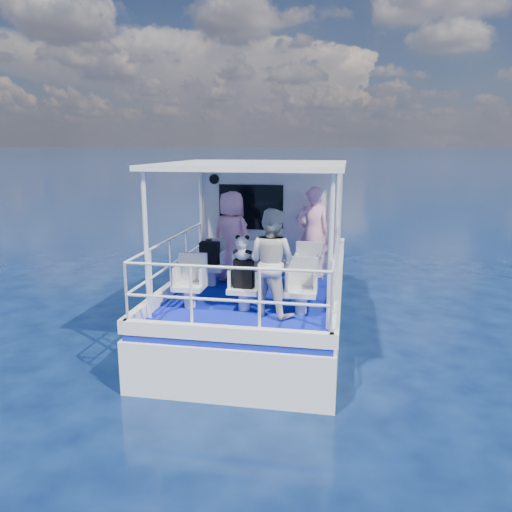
{
  "coord_description": "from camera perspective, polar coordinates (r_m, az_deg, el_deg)",
  "views": [
    {
      "loc": [
        1.55,
        -8.51,
        3.45
      ],
      "look_at": [
        0.06,
        -0.4,
        1.63
      ],
      "focal_mm": 35.0,
      "sensor_mm": 36.0,
      "label": 1
    }
  ],
  "objects": [
    {
      "name": "seat_port_fwd",
      "position": [
        9.35,
        -5.15,
        -2.21
      ],
      "size": [
        0.48,
        0.46,
        0.38
      ],
      "primitive_type": "cube",
      "color": "silver",
      "rests_on": "deck"
    },
    {
      "name": "backpack_center",
      "position": [
        7.78,
        -1.44,
        -2.05
      ],
      "size": [
        0.3,
        0.17,
        0.45
      ],
      "primitive_type": "cube",
      "color": "black",
      "rests_on": "seat_center_aft"
    },
    {
      "name": "compact_camera",
      "position": [
        9.15,
        -5.41,
        1.78
      ],
      "size": [
        0.1,
        0.06,
        0.06
      ],
      "primitive_type": "cube",
      "color": "black",
      "rests_on": "backpack_port"
    },
    {
      "name": "passenger_stbd_aft",
      "position": [
        7.57,
        1.79,
        -0.73
      ],
      "size": [
        0.99,
        0.91,
        1.65
      ],
      "primitive_type": "imported",
      "rotation": [
        0.0,
        0.0,
        2.69
      ],
      "color": "silver",
      "rests_on": "deck"
    },
    {
      "name": "passenger_stbd_fwd",
      "position": [
        9.66,
        6.46,
        2.57
      ],
      "size": [
        0.77,
        0.64,
        1.81
      ],
      "primitive_type": "imported",
      "rotation": [
        0.0,
        0.0,
        3.5
      ],
      "color": "pink",
      "rests_on": "deck"
    },
    {
      "name": "seat_center_fwd",
      "position": [
        9.16,
        0.29,
        -2.48
      ],
      "size": [
        0.48,
        0.46,
        0.38
      ],
      "primitive_type": "cube",
      "color": "silver",
      "rests_on": "deck"
    },
    {
      "name": "seat_stbd_fwd",
      "position": [
        9.05,
        5.92,
        -2.73
      ],
      "size": [
        0.48,
        0.46,
        0.38
      ],
      "primitive_type": "cube",
      "color": "silver",
      "rests_on": "deck"
    },
    {
      "name": "railings",
      "position": [
        8.34,
        -0.64,
        -1.77
      ],
      "size": [
        2.84,
        3.59,
        1.0
      ],
      "primitive_type": null,
      "color": "white",
      "rests_on": "deck"
    },
    {
      "name": "panda",
      "position": [
        7.68,
        -1.56,
        0.96
      ],
      "size": [
        0.25,
        0.21,
        0.39
      ],
      "primitive_type": null,
      "color": "silver",
      "rests_on": "backpack_center"
    },
    {
      "name": "ground",
      "position": [
        9.31,
        0.07,
        -9.29
      ],
      "size": [
        2000.0,
        2000.0,
        0.0
      ],
      "primitive_type": "plane",
      "color": "#071233",
      "rests_on": "ground"
    },
    {
      "name": "seat_port_aft",
      "position": [
        8.15,
        -7.59,
        -4.48
      ],
      "size": [
        0.48,
        0.46,
        0.38
      ],
      "primitive_type": "cube",
      "color": "silver",
      "rests_on": "deck"
    },
    {
      "name": "backpack_port",
      "position": [
        9.19,
        -5.31,
        0.2
      ],
      "size": [
        0.35,
        0.19,
        0.45
      ],
      "primitive_type": "cube",
      "color": "black",
      "rests_on": "seat_port_fwd"
    },
    {
      "name": "seat_stbd_aft",
      "position": [
        7.8,
        5.15,
        -5.2
      ],
      "size": [
        0.48,
        0.46,
        0.38
      ],
      "primitive_type": "cube",
      "color": "silver",
      "rests_on": "deck"
    },
    {
      "name": "cabin",
      "position": [
        11.01,
        2.22,
        4.89
      ],
      "size": [
        2.85,
        2.0,
        2.2
      ],
      "primitive_type": "cube",
      "color": "white",
      "rests_on": "deck"
    },
    {
      "name": "canopy_posts",
      "position": [
        8.53,
        -0.23,
        2.67
      ],
      "size": [
        2.77,
        2.97,
        2.2
      ],
      "color": "white",
      "rests_on": "deck"
    },
    {
      "name": "deck",
      "position": [
        9.98,
        1.1,
        -2.64
      ],
      "size": [
        2.9,
        6.9,
        0.1
      ],
      "primitive_type": "cube",
      "color": "#0B159A",
      "rests_on": "hull"
    },
    {
      "name": "canopy",
      "position": [
        8.46,
        -0.18,
        10.36
      ],
      "size": [
        3.0,
        3.2,
        0.08
      ],
      "primitive_type": "cube",
      "color": "white",
      "rests_on": "cabin"
    },
    {
      "name": "seat_center_aft",
      "position": [
        7.93,
        -1.36,
        -4.87
      ],
      "size": [
        0.48,
        0.46,
        0.38
      ],
      "primitive_type": "cube",
      "color": "silver",
      "rests_on": "deck"
    },
    {
      "name": "passenger_port_fwd",
      "position": [
        9.49,
        -2.79,
        2.22
      ],
      "size": [
        0.77,
        0.67,
        1.73
      ],
      "primitive_type": "imported",
      "rotation": [
        0.0,
        0.0,
        2.75
      ],
      "color": "pink",
      "rests_on": "deck"
    },
    {
      "name": "hull",
      "position": [
        10.23,
        1.08,
        -7.24
      ],
      "size": [
        3.0,
        7.0,
        1.6
      ],
      "primitive_type": "cube",
      "color": "white",
      "rests_on": "ground"
    }
  ]
}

